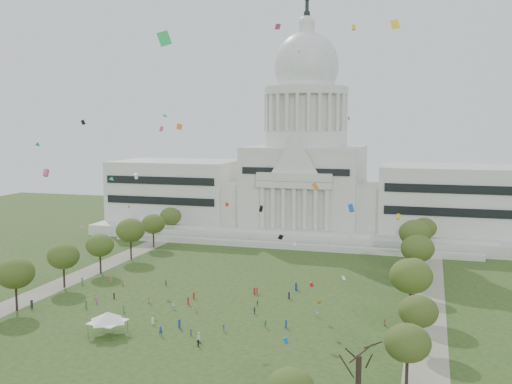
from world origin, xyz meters
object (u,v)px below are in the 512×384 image
at_px(big_bare_tree, 359,352).
at_px(person_0, 385,322).
at_px(capitol, 305,177).
at_px(event_tent, 108,317).

distance_m(big_bare_tree, person_0, 39.49).
height_order(big_bare_tree, person_0, big_bare_tree).
xyz_separation_m(capitol, person_0, (39.11, -102.92, -21.52)).
bearing_deg(capitol, person_0, -69.19).
xyz_separation_m(capitol, big_bare_tree, (38.00, -141.59, -13.62)).
bearing_deg(event_tent, capitol, 82.94).
bearing_deg(person_0, capitol, 177.13).
xyz_separation_m(big_bare_tree, person_0, (1.11, 38.67, -7.90)).
distance_m(capitol, event_tent, 126.92).
distance_m(capitol, big_bare_tree, 147.23).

